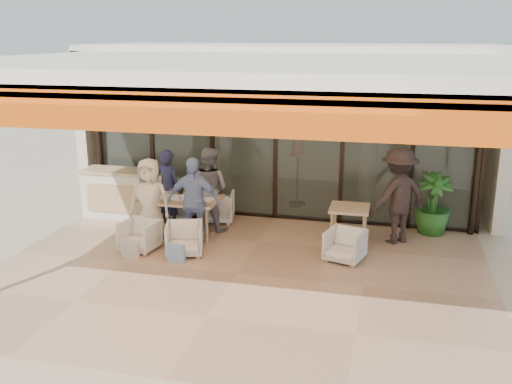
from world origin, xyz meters
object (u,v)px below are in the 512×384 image
diner_cream (150,201)px  diner_periwinkle (193,202)px  host_counter (127,194)px  side_table (349,213)px  chair_far_left (178,203)px  diner_grey (209,189)px  standing_woman (398,196)px  chair_near_left (140,234)px  chair_far_right (217,205)px  side_chair (345,244)px  dining_table (180,201)px  potted_palm (433,204)px  chair_near_right (184,238)px  diner_navy (169,188)px

diner_cream → diner_periwinkle: diner_periwinkle is taller
host_counter → diner_cream: size_ratio=1.17×
host_counter → side_table: host_counter is taller
diner_periwinkle → side_table: (2.75, 0.62, -0.19)m
chair_far_left → diner_grey: diner_grey is taller
diner_cream → standing_woman: size_ratio=0.88×
diner_periwinkle → standing_woman: standing_woman is taller
chair_near_left → standing_woman: size_ratio=0.34×
chair_far_right → diner_periwinkle: size_ratio=0.42×
chair_far_right → side_chair: size_ratio=1.13×
dining_table → potted_palm: size_ratio=1.25×
diner_grey → side_chair: 2.99m
potted_palm → standing_woman: bearing=-136.4°
chair_near_left → diner_periwinkle: bearing=39.4°
dining_table → diner_cream: 0.62m
chair_near_right → diner_grey: 1.49m
host_counter → diner_cream: diner_cream is taller
potted_palm → chair_far_left: bearing=-177.4°
diner_navy → chair_near_left: bearing=106.9°
dining_table → chair_far_right: bearing=65.6°
chair_near_left → side_chair: size_ratio=1.00×
dining_table → chair_far_left: size_ratio=2.20×
chair_near_left → diner_navy: 1.48m
host_counter → diner_grey: diner_grey is taller
host_counter → dining_table: 1.63m
side_chair → dining_table: bearing=-174.1°
diner_cream → standing_woman: bearing=10.3°
chair_near_left → diner_periwinkle: size_ratio=0.38×
chair_far_left → chair_far_right: size_ratio=0.98×
chair_far_right → chair_near_right: bearing=79.1°
standing_woman → potted_palm: standing_woman is taller
diner_periwinkle → diner_navy: bearing=129.9°
diner_grey → potted_palm: bearing=-160.6°
side_chair → diner_navy: bearing=-179.7°
chair_near_right → dining_table: bearing=96.6°
dining_table → diner_grey: 0.63m
chair_near_left → potted_palm: potted_palm is taller
diner_grey → side_table: diner_grey is taller
chair_far_left → chair_near_right: chair_far_left is taller
side_table → side_chair: side_table is taller
side_table → potted_palm: size_ratio=0.62×
diner_grey → diner_cream: 1.23m
side_table → side_chair: (0.00, -0.75, -0.33)m
chair_far_right → standing_woman: standing_woman is taller
dining_table → chair_near_left: 1.11m
diner_cream → diner_periwinkle: 0.84m
diner_cream → standing_woman: standing_woman is taller
diner_navy → diner_cream: 0.90m
chair_far_left → side_chair: bearing=156.9°
dining_table → diner_cream: (-0.41, -0.46, 0.10)m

